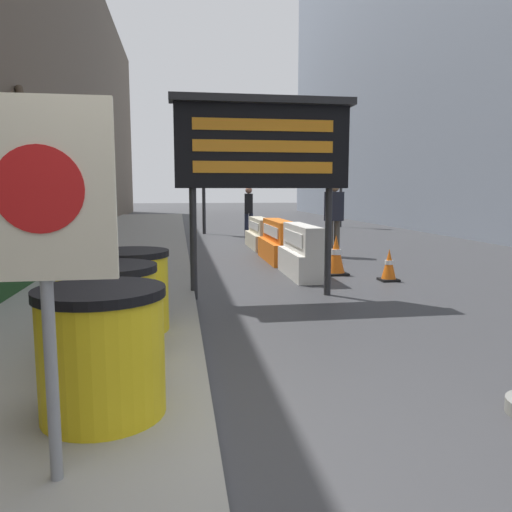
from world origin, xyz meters
TOP-DOWN VIEW (x-y plane):
  - ground_plane at (0.00, 0.00)m, footprint 120.00×120.00m
  - building_left_facade at (-3.69, 9.80)m, footprint 0.40×50.40m
  - bare_tree at (-2.94, 8.32)m, footprint 1.80×1.89m
  - barrel_drum_foreground at (-0.69, 0.36)m, footprint 0.81×0.81m
  - barrel_drum_middle at (-0.78, 1.33)m, footprint 0.81×0.81m
  - barrel_drum_back at (-0.70, 2.30)m, footprint 0.81×0.81m
  - warning_sign at (-0.82, -0.37)m, footprint 0.67×0.08m
  - message_board at (0.98, 4.25)m, footprint 2.58×0.36m
  - jersey_barrier_white at (1.98, 5.89)m, footprint 0.54×1.73m
  - jersey_barrier_orange_near at (1.98, 7.95)m, footprint 0.63×2.08m
  - jersey_barrier_cream at (1.98, 10.48)m, footprint 0.59×2.02m
  - traffic_cone_near at (2.65, 5.99)m, footprint 0.41×0.41m
  - traffic_cone_mid at (2.83, 11.55)m, footprint 0.32×0.32m
  - traffic_cone_far at (3.35, 5.22)m, footprint 0.31×0.31m
  - traffic_light_near_curb at (0.70, 15.08)m, footprint 0.28×0.44m
  - traffic_light_far_side at (6.61, 17.59)m, footprint 0.28×0.45m
  - pedestrian_worker at (3.40, 8.49)m, footprint 0.52×0.41m
  - pedestrian_passerby at (2.07, 13.40)m, footprint 0.33×0.47m

SIDE VIEW (x-z plane):
  - ground_plane at x=0.00m, z-range 0.00..0.00m
  - traffic_cone_far at x=3.35m, z-range -0.01..0.54m
  - traffic_cone_mid at x=2.83m, z-range -0.01..0.57m
  - jersey_barrier_cream at x=1.98m, z-range -0.05..0.76m
  - traffic_cone_near at x=2.65m, z-range -0.01..0.73m
  - jersey_barrier_orange_near at x=1.98m, z-range -0.05..0.84m
  - jersey_barrier_white at x=1.98m, z-range -0.06..0.88m
  - barrel_drum_foreground at x=-0.69m, z-range 0.13..0.95m
  - barrel_drum_middle at x=-0.78m, z-range 0.13..0.95m
  - barrel_drum_back at x=-0.70m, z-range 0.13..0.95m
  - pedestrian_passerby at x=2.07m, z-range 0.15..1.82m
  - pedestrian_worker at x=3.40m, z-range 0.16..1.90m
  - warning_sign at x=-0.82m, z-range 0.50..2.34m
  - bare_tree at x=-2.94m, z-range 0.12..3.72m
  - message_board at x=0.98m, z-range 0.75..3.58m
  - traffic_light_near_curb at x=0.70m, z-range 0.80..4.32m
  - traffic_light_far_side at x=6.61m, z-range 0.86..4.68m
  - building_left_facade at x=-3.69m, z-range 0.00..10.66m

